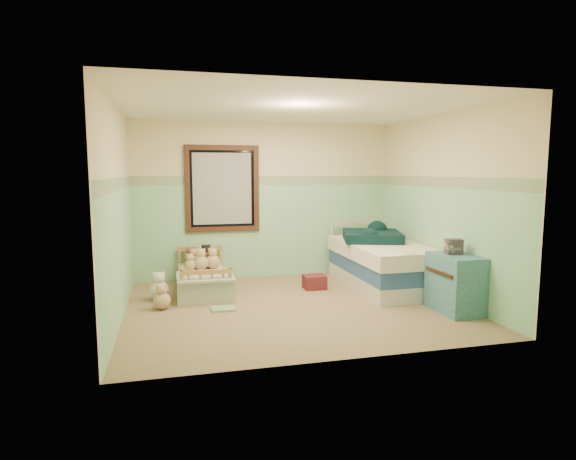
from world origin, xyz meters
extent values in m
cube|color=#7E6449|center=(0.00, 0.00, -0.01)|extent=(4.20, 3.60, 0.02)
cube|color=white|center=(0.00, 0.00, 2.51)|extent=(4.20, 3.60, 0.02)
cube|color=beige|center=(0.00, 1.80, 1.25)|extent=(4.20, 0.04, 2.50)
cube|color=beige|center=(0.00, -1.80, 1.25)|extent=(4.20, 0.04, 2.50)
cube|color=beige|center=(-2.10, 0.00, 1.25)|extent=(0.04, 3.60, 2.50)
cube|color=beige|center=(2.10, 0.00, 1.25)|extent=(0.04, 3.60, 2.50)
cube|color=#89CA97|center=(0.00, 1.79, 0.75)|extent=(4.20, 0.01, 1.50)
cube|color=#3D603E|center=(0.00, 1.79, 1.57)|extent=(4.20, 0.01, 0.15)
cube|color=black|center=(-0.70, 1.76, 1.45)|extent=(1.16, 0.06, 1.36)
cube|color=#B7B7B2|center=(-0.70, 1.77, 1.45)|extent=(0.92, 0.01, 1.12)
cube|color=#A36539|center=(-1.08, 1.05, 0.09)|extent=(0.69, 1.38, 0.18)
cube|color=silver|center=(-1.08, 1.05, 0.24)|extent=(0.63, 1.32, 0.12)
cube|color=#6C86AD|center=(-1.08, 0.62, 0.31)|extent=(0.75, 0.69, 0.03)
sphere|color=brown|center=(-1.23, 1.55, 0.39)|extent=(0.19, 0.19, 0.19)
sphere|color=white|center=(-1.03, 1.55, 0.39)|extent=(0.19, 0.19, 0.19)
sphere|color=tan|center=(-1.18, 1.33, 0.39)|extent=(0.19, 0.19, 0.19)
sphere|color=black|center=(-0.95, 1.33, 0.38)|extent=(0.17, 0.17, 0.17)
sphere|color=beige|center=(-1.69, 0.70, 0.13)|extent=(0.26, 0.26, 0.26)
sphere|color=tan|center=(-1.64, 0.26, 0.11)|extent=(0.22, 0.22, 0.22)
cube|color=silver|center=(1.55, 0.66, 0.11)|extent=(1.00, 1.99, 0.22)
cube|color=navy|center=(1.55, 0.66, 0.33)|extent=(1.00, 1.99, 0.22)
cube|color=#F5E7CF|center=(1.55, 0.66, 0.55)|extent=(1.04, 2.03, 0.22)
cube|color=black|center=(1.50, 0.96, 0.73)|extent=(1.07, 1.11, 0.14)
cube|color=#295D75|center=(1.87, -0.71, 0.35)|extent=(0.44, 0.71, 0.71)
cube|color=#452120|center=(1.87, -0.65, 0.80)|extent=(0.21, 0.18, 0.19)
cube|color=maroon|center=(0.53, 0.80, 0.10)|extent=(0.33, 0.29, 0.20)
cube|color=gold|center=(-0.90, 0.05, 0.01)|extent=(0.29, 0.23, 0.03)
sphere|color=black|center=(-0.99, 1.50, 0.40)|extent=(0.21, 0.21, 0.21)
sphere|color=tan|center=(-1.25, 1.11, 0.38)|extent=(0.17, 0.17, 0.17)
sphere|color=tan|center=(-1.10, 1.13, 0.40)|extent=(0.21, 0.21, 0.21)
sphere|color=brown|center=(-1.00, 1.26, 0.38)|extent=(0.16, 0.16, 0.16)
sphere|color=beige|center=(-1.05, 1.54, 0.39)|extent=(0.19, 0.19, 0.19)
sphere|color=tan|center=(-0.92, 1.18, 0.40)|extent=(0.21, 0.21, 0.21)
camera|label=1|loc=(-1.49, -5.69, 1.72)|focal=29.35mm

